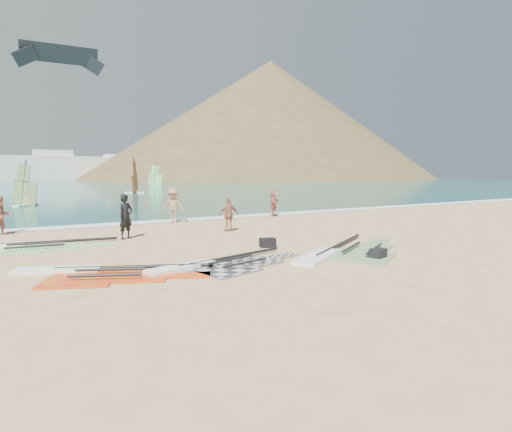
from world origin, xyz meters
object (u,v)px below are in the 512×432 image
rig_red (94,273)px  beachgoer_left (1,216)px  rig_grey (218,265)px  rig_green (22,247)px  rig_orange (345,252)px  gear_bag_near (378,254)px  beachgoer_mid (173,206)px  beachgoer_right (273,203)px  person_wetsuit (126,217)px  gear_bag_far (268,243)px  beachgoer_back (229,215)px

rig_red → beachgoer_left: 9.82m
rig_grey → rig_green: size_ratio=0.92×
rig_orange → gear_bag_near: (0.27, -1.17, 0.11)m
rig_orange → beachgoer_mid: (-1.71, 11.22, 0.88)m
rig_green → rig_red: (1.34, -5.55, -0.00)m
beachgoer_left → beachgoer_right: (14.32, 0.32, -0.00)m
rig_red → beachgoer_right: bearing=63.5°
rig_red → beachgoer_right: beachgoer_right is taller
person_wetsuit → beachgoer_left: size_ratio=1.09×
rig_red → beachgoer_mid: 11.64m
gear_bag_far → rig_red: bearing=-169.9°
beachgoer_back → beachgoer_right: (5.47, 4.42, 0.07)m
rig_green → rig_red: bearing=-68.4°
gear_bag_far → beachgoer_mid: 8.86m
rig_grey → beachgoer_back: bearing=45.7°
beachgoer_right → person_wetsuit: bearing=151.8°
rig_red → beachgoer_back: bearing=63.2°
gear_bag_near → beachgoer_right: 13.20m
person_wetsuit → beachgoer_mid: bearing=21.2°
gear_bag_far → beachgoer_right: (6.25, 8.82, 0.67)m
rig_orange → beachgoer_mid: bearing=68.4°
rig_grey → beachgoer_mid: size_ratio=2.73×
gear_bag_far → person_wetsuit: 6.05m
rig_orange → gear_bag_far: (-1.50, 2.40, 0.11)m
rig_green → beachgoer_back: bearing=7.8°
rig_green → gear_bag_near: 12.29m
rig_green → rig_grey: bearing=-46.2°
person_wetsuit → beachgoer_left: bearing=109.6°
rig_grey → beachgoer_mid: 11.14m
rig_grey → beachgoer_left: (-5.09, 10.44, 0.79)m
rig_green → person_wetsuit: person_wetsuit is taller
rig_orange → rig_red: size_ratio=1.23×
rig_red → gear_bag_far: gear_bag_far is taller
gear_bag_far → person_wetsuit: person_wetsuit is taller
rig_orange → beachgoer_mid: size_ratio=3.28×
rig_red → person_wetsuit: (2.40, 5.75, 0.86)m
person_wetsuit → beachgoer_left: person_wetsuit is taller
rig_grey → gear_bag_near: gear_bag_near is taller
beachgoer_mid → gear_bag_far: bearing=-49.1°
rig_green → person_wetsuit: (3.73, 0.19, 0.86)m
rig_grey → rig_red: 3.34m
person_wetsuit → gear_bag_far: bearing=-78.7°
rig_grey → gear_bag_near: 5.02m
gear_bag_near → gear_bag_far: (-1.77, 3.57, 0.00)m
rig_orange → gear_bag_far: gear_bag_far is taller
rig_orange → beachgoer_mid: beachgoer_mid is taller
beachgoer_left → gear_bag_far: bearing=-66.2°
rig_green → beachgoer_right: size_ratio=3.31×
rig_green → gear_bag_far: gear_bag_far is taller
beachgoer_left → beachgoer_right: size_ratio=1.00×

